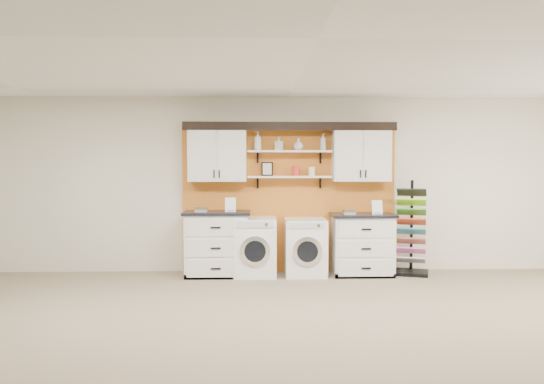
{
  "coord_description": "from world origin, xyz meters",
  "views": [
    {
      "loc": [
        -0.53,
        -4.52,
        1.75
      ],
      "look_at": [
        -0.32,
        2.3,
        1.37
      ],
      "focal_mm": 35.0,
      "sensor_mm": 36.0,
      "label": 1
    }
  ],
  "objects_px": {
    "dryer": "(305,247)",
    "sample_rack": "(411,243)",
    "base_cabinet_right": "(362,244)",
    "base_cabinet_left": "(217,244)",
    "washer": "(255,247)"
  },
  "relations": [
    {
      "from": "sample_rack",
      "to": "dryer",
      "type": "bearing_deg",
      "value": -159.82
    },
    {
      "from": "dryer",
      "to": "sample_rack",
      "type": "bearing_deg",
      "value": 1.17
    },
    {
      "from": "base_cabinet_left",
      "to": "sample_rack",
      "type": "xyz_separation_m",
      "value": [
        3.04,
        0.03,
        -0.01
      ]
    },
    {
      "from": "sample_rack",
      "to": "base_cabinet_right",
      "type": "bearing_deg",
      "value": -158.72
    },
    {
      "from": "washer",
      "to": "sample_rack",
      "type": "height_order",
      "value": "sample_rack"
    },
    {
      "from": "washer",
      "to": "dryer",
      "type": "distance_m",
      "value": 0.78
    },
    {
      "from": "base_cabinet_left",
      "to": "base_cabinet_right",
      "type": "relative_size",
      "value": 1.05
    },
    {
      "from": "base_cabinet_left",
      "to": "sample_rack",
      "type": "height_order",
      "value": "sample_rack"
    },
    {
      "from": "dryer",
      "to": "washer",
      "type": "bearing_deg",
      "value": -180.0
    },
    {
      "from": "base_cabinet_left",
      "to": "washer",
      "type": "distance_m",
      "value": 0.59
    },
    {
      "from": "dryer",
      "to": "sample_rack",
      "type": "distance_m",
      "value": 1.67
    },
    {
      "from": "base_cabinet_right",
      "to": "dryer",
      "type": "bearing_deg",
      "value": -179.78
    },
    {
      "from": "sample_rack",
      "to": "base_cabinet_left",
      "type": "bearing_deg",
      "value": -160.41
    },
    {
      "from": "base_cabinet_left",
      "to": "sample_rack",
      "type": "bearing_deg",
      "value": 0.58
    },
    {
      "from": "base_cabinet_left",
      "to": "washer",
      "type": "relative_size",
      "value": 1.14
    }
  ]
}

